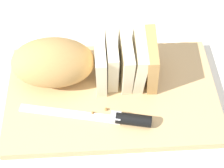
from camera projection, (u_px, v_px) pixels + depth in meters
The scene contains 8 objects.
ground_plane at pixel (112, 98), 0.64m from camera, with size 3.00×3.00×0.00m, color silver.
cutting_board at pixel (112, 95), 0.63m from camera, with size 0.44×0.25×0.02m, color tan.
bread_loaf at pixel (81, 62), 0.59m from camera, with size 0.30×0.11×0.11m.
bread_knife at pixel (119, 118), 0.57m from camera, with size 0.27×0.06×0.02m.
crumb_near_knife at pixel (106, 109), 0.59m from camera, with size 0.01×0.01×0.01m, color #996633.
crumb_near_loaf at pixel (118, 76), 0.64m from camera, with size 0.00×0.00×0.00m, color #996633.
crumb_stray_left at pixel (71, 81), 0.63m from camera, with size 0.01×0.01×0.01m, color #996633.
crumb_stray_right at pixel (93, 113), 0.59m from camera, with size 0.01×0.01×0.01m, color #996633.
Camera 1 is at (-0.01, -0.32, 0.55)m, focal length 46.97 mm.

